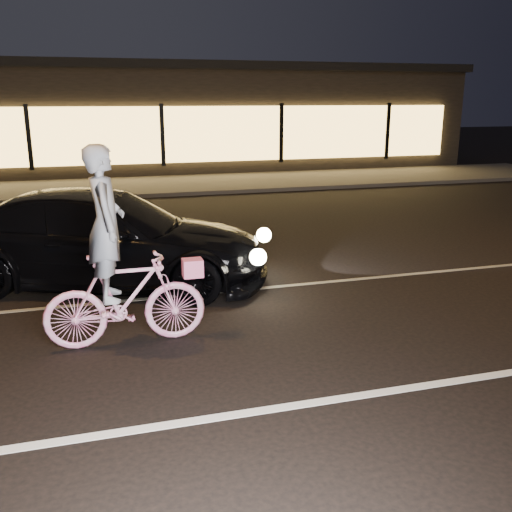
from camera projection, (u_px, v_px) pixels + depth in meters
name	position (u px, v px, depth m)	size (l,w,h in m)	color
ground	(314.00, 337.00, 7.16)	(90.00, 90.00, 0.00)	black
lane_stripe_near	(369.00, 394.00, 5.77)	(60.00, 0.12, 0.01)	silver
lane_stripe_far	(267.00, 288.00, 9.01)	(60.00, 0.10, 0.01)	gray
sidewalk	(171.00, 185.00, 19.18)	(30.00, 4.00, 0.12)	#383533
storefront	(150.00, 116.00, 24.14)	(25.40, 8.42, 4.20)	black
cyclist	(120.00, 277.00, 6.73)	(1.92, 0.66, 2.41)	#ED3B8F
sedan	(106.00, 239.00, 9.03)	(5.56, 3.75, 1.49)	black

